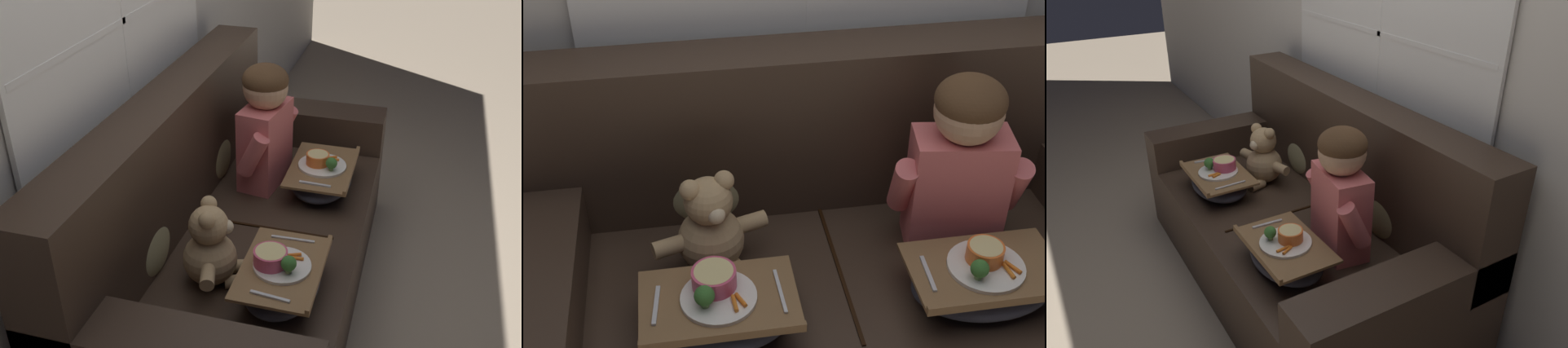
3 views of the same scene
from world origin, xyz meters
The scene contains 9 objects.
ground_plane centered at (0.00, 0.00, 0.00)m, with size 14.00×14.00×0.00m, color tan.
wall_back_with_window centered at (0.00, 0.56, 1.30)m, with size 8.00×0.08×2.60m.
couch centered at (0.00, 0.08, 0.34)m, with size 2.00×0.95×1.00m.
throw_pillow_behind_child centered at (0.39, 0.30, 0.58)m, with size 0.33×0.16×0.34m.
throw_pillow_behind_teddy centered at (-0.39, 0.30, 0.58)m, with size 0.32×0.16×0.34m.
child_figure centered at (0.39, 0.04, 0.75)m, with size 0.44×0.23×0.60m.
teddy_bear centered at (-0.39, 0.04, 0.57)m, with size 0.37×0.27×0.34m.
lap_tray_child centered at (0.39, -0.24, 0.49)m, with size 0.45×0.29×0.20m.
lap_tray_teddy centered at (-0.39, -0.24, 0.49)m, with size 0.44×0.29×0.20m.
Camera 3 is at (1.99, -1.07, 1.80)m, focal length 35.00 mm.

